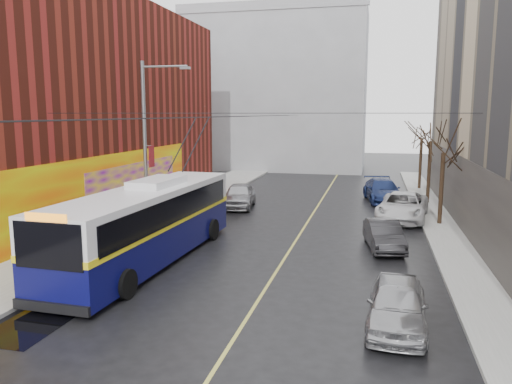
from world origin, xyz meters
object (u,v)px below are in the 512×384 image
streetlight_pole (148,144)px  trolleybus (148,222)px  tree_far (422,129)px  pedestrian_a (134,211)px  parked_car_a (397,304)px  following_car (239,195)px  pedestrian_b (126,216)px  parked_car_b (384,235)px  parked_car_c (403,207)px  parked_car_d (383,191)px  tree_near (444,139)px  tree_mid (431,130)px

streetlight_pole → trolleybus: bearing=-65.8°
tree_far → pedestrian_a: 25.55m
streetlight_pole → parked_car_a: (12.19, -8.86, -4.12)m
streetlight_pole → parked_car_a: streetlight_pole is taller
following_car → pedestrian_a: (-3.82, -7.89, 0.25)m
pedestrian_b → parked_car_b: bearing=-39.9°
parked_car_c → parked_car_d: parked_car_c is taller
tree_near → trolleybus: (-13.22, -10.28, -3.25)m
pedestrian_a → pedestrian_b: size_ratio=0.97×
streetlight_pole → trolleybus: size_ratio=0.68×
tree_near → trolleybus: size_ratio=0.48×
tree_mid → tree_near: bearing=-90.0°
parked_car_b → pedestrian_b: (-13.05, -0.69, 0.43)m
streetlight_pole → parked_car_c: streetlight_pole is taller
tree_mid → pedestrian_a: size_ratio=3.59×
trolleybus → tree_near: bearing=40.1°
parked_car_b → pedestrian_b: pedestrian_b is taller
tree_far → pedestrian_a: tree_far is taller
parked_car_a → pedestrian_b: (-13.30, 8.29, 0.38)m
tree_far → trolleybus: size_ratio=0.50×
streetlight_pole → tree_near: bearing=21.6°
tree_near → tree_mid: size_ratio=0.96×
parked_car_b → pedestrian_a: (-13.33, 0.83, 0.40)m
parked_car_c → following_car: size_ratio=1.22×
parked_car_c → pedestrian_a: size_ratio=3.20×
parked_car_b → tree_near: bearing=52.0°
parked_car_a → pedestrian_b: pedestrian_b is taller
parked_car_a → pedestrian_a: size_ratio=2.31×
parked_car_c → pedestrian_a: pedestrian_a is taller
streetlight_pole → following_car: bearing=74.6°
parked_car_d → following_car: bearing=-163.8°
streetlight_pole → trolleybus: (1.92, -4.28, -3.12)m
trolleybus → parked_car_a: bearing=-21.8°
parked_car_a → following_car: following_car is taller
tree_near → following_car: size_ratio=1.32×
parked_car_b → tree_mid: bearing=66.5°
parked_car_b → parked_car_d: (0.10, 13.32, 0.14)m
tree_mid → trolleybus: 22.04m
parked_car_d → following_car: 10.66m
tree_near → pedestrian_a: bearing=-163.0°
tree_mid → following_car: (-12.71, -4.17, -4.42)m
streetlight_pole → trolleybus: streetlight_pole is taller
tree_mid → tree_far: bearing=90.0°
tree_far → trolleybus: 27.85m
tree_mid → tree_far: tree_mid is taller
tree_near → pedestrian_b: bearing=-158.0°
streetlight_pole → pedestrian_b: 3.94m
streetlight_pole → tree_mid: bearing=40.7°
tree_far → parked_car_b: bearing=-99.1°
parked_car_d → tree_mid: bearing=-17.4°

